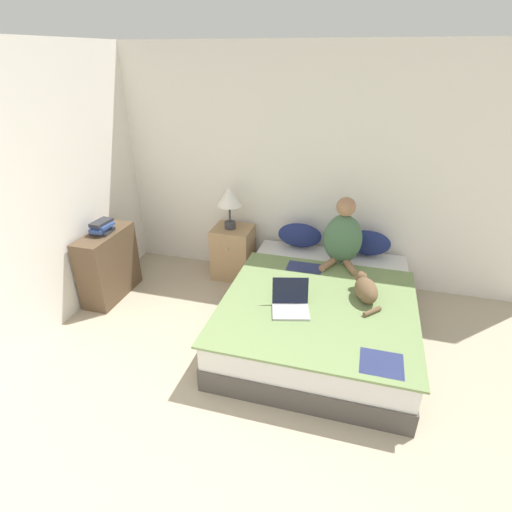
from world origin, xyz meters
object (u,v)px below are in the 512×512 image
at_px(pillow_near, 300,235).
at_px(bookshelf, 109,265).
at_px(table_lamp, 229,198).
at_px(bed, 319,313).
at_px(person_sitting, 343,236).
at_px(cat_tabby, 366,289).
at_px(nightstand, 233,252).
at_px(laptop_open, 291,304).
at_px(book_stack_top, 102,227).
at_px(pillow_far, 367,243).

xyz_separation_m(pillow_near, bookshelf, (-1.93, -0.87, -0.21)).
relative_size(pillow_near, table_lamp, 1.00).
distance_m(bed, bookshelf, 2.31).
bearing_deg(person_sitting, cat_tabby, -66.88).
distance_m(cat_tabby, nightstand, 1.76).
height_order(cat_tabby, laptop_open, laptop_open).
height_order(pillow_near, book_stack_top, book_stack_top).
height_order(bed, book_stack_top, book_stack_top).
distance_m(pillow_near, pillow_far, 0.74).
distance_m(person_sitting, book_stack_top, 2.49).
height_order(pillow_near, pillow_far, same).
relative_size(pillow_far, nightstand, 0.80).
height_order(pillow_far, book_stack_top, book_stack_top).
relative_size(person_sitting, laptop_open, 1.91).
height_order(person_sitting, laptop_open, person_sitting).
xyz_separation_m(pillow_near, cat_tabby, (0.76, -0.90, -0.04)).
relative_size(pillow_near, laptop_open, 1.32).
height_order(table_lamp, bookshelf, table_lamp).
bearing_deg(pillow_near, bookshelf, -155.87).
bearing_deg(nightstand, pillow_far, 3.00).
relative_size(pillow_near, bookshelf, 0.66).
height_order(nightstand, table_lamp, table_lamp).
bearing_deg(pillow_far, book_stack_top, -162.10).
distance_m(nightstand, book_stack_top, 1.49).
distance_m(pillow_near, person_sitting, 0.58).
relative_size(person_sitting, cat_tabby, 1.36).
relative_size(bed, bookshelf, 2.76).
bearing_deg(person_sitting, bookshelf, -166.06).
relative_size(bed, nightstand, 3.36).
bearing_deg(bed, table_lamp, 144.65).
height_order(cat_tabby, bookshelf, bookshelf).
bearing_deg(pillow_near, person_sitting, -28.58).
bearing_deg(table_lamp, book_stack_top, -145.60).
distance_m(pillow_near, book_stack_top, 2.13).
relative_size(pillow_far, table_lamp, 1.00).
xyz_separation_m(pillow_far, person_sitting, (-0.25, -0.26, 0.16)).
height_order(cat_tabby, table_lamp, table_lamp).
bearing_deg(person_sitting, book_stack_top, -166.11).
bearing_deg(table_lamp, bookshelf, -145.53).
distance_m(person_sitting, laptop_open, 1.08).
relative_size(nightstand, bookshelf, 0.82).
xyz_separation_m(bed, pillow_far, (0.37, 0.92, 0.37)).
relative_size(bed, pillow_far, 4.21).
distance_m(pillow_near, laptop_open, 1.27).
bearing_deg(person_sitting, pillow_far, 46.24).
bearing_deg(person_sitting, bed, -100.11).
relative_size(table_lamp, book_stack_top, 1.93).
distance_m(laptop_open, nightstand, 1.51).
xyz_separation_m(bed, table_lamp, (-1.17, 0.83, 0.76)).
height_order(pillow_far, person_sitting, person_sitting).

